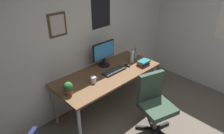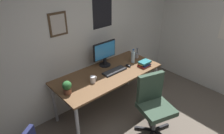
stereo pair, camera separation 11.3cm
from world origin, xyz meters
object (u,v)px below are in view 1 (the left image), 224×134
coffee_mug_near (93,80)px  office_chair (154,101)px  keyboard (114,71)px  potted_plant (68,88)px  monitor (104,53)px  book_stack_left (143,63)px  water_bottle (132,56)px  computer_mouse (128,65)px  pen_cup (135,55)px

coffee_mug_near → office_chair: bearing=-53.9°
keyboard → office_chair: bearing=-83.4°
potted_plant → office_chair: bearing=-37.6°
monitor → book_stack_left: size_ratio=2.13×
monitor → coffee_mug_near: size_ratio=3.88×
potted_plant → book_stack_left: 1.43m
coffee_mug_near → potted_plant: 0.44m
monitor → water_bottle: bearing=-28.3°
office_chair → coffee_mug_near: bearing=126.1°
keyboard → book_stack_left: bearing=-19.9°
monitor → potted_plant: (-0.92, -0.30, -0.14)m
office_chair → computer_mouse: 0.81m
computer_mouse → pen_cup: 0.40m
pen_cup → book_stack_left: size_ratio=0.93×
water_bottle → potted_plant: (-1.37, -0.05, -0.00)m
keyboard → computer_mouse: (0.30, -0.02, 0.01)m
monitor → potted_plant: 0.98m
computer_mouse → potted_plant: size_ratio=0.56×
monitor → coffee_mug_near: bearing=-147.9°
office_chair → pen_cup: bearing=56.9°
monitor → potted_plant: size_ratio=2.36×
coffee_mug_near → monitor: bearing=32.1°
office_chair → book_stack_left: 0.78m
pen_cup → office_chair: bearing=-123.1°
office_chair → monitor: (-0.06, 1.05, 0.47)m
water_bottle → potted_plant: water_bottle is taller
coffee_mug_near → pen_cup: 1.14m
computer_mouse → water_bottle: bearing=19.2°
keyboard → computer_mouse: 0.30m
keyboard → coffee_mug_near: (-0.46, -0.02, 0.04)m
keyboard → book_stack_left: (0.53, -0.19, 0.03)m
monitor → computer_mouse: size_ratio=4.18×
office_chair → water_bottle: water_bottle is taller
office_chair → book_stack_left: (0.44, 0.58, 0.27)m
water_bottle → coffee_mug_near: bearing=-176.4°
coffee_mug_near → keyboard: bearing=2.7°
book_stack_left → coffee_mug_near: bearing=170.2°
keyboard → water_bottle: bearing=4.5°
office_chair → keyboard: 0.81m
monitor → water_bottle: 0.53m
monitor → pen_cup: size_ratio=2.30×
keyboard → pen_cup: (0.67, 0.12, 0.04)m
potted_plant → pen_cup: 1.57m
keyboard → potted_plant: potted_plant is taller
computer_mouse → coffee_mug_near: coffee_mug_near is taller
office_chair → monitor: size_ratio=2.07×
office_chair → potted_plant: size_ratio=4.87×
computer_mouse → book_stack_left: size_ratio=0.51×
computer_mouse → potted_plant: 1.20m
book_stack_left → computer_mouse: bearing=143.6°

